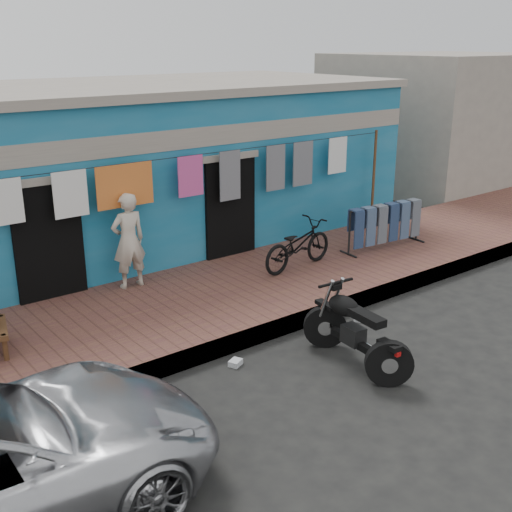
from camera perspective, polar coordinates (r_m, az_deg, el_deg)
The scene contains 13 objects.
ground at distance 8.59m, azimuth 8.34°, elevation -10.71°, with size 80.00×80.00×0.00m, color black.
sidewalk at distance 10.60m, azimuth -3.32°, elevation -3.88°, with size 28.00×3.00×0.25m, color brown.
curb at distance 9.54m, azimuth 1.67°, elevation -6.53°, with size 28.00×0.10×0.25m, color gray.
building at distance 13.51m, azimuth -13.18°, elevation 7.54°, with size 12.20×5.20×3.36m.
neighbor_right at distance 20.59m, azimuth 16.22°, elevation 11.60°, with size 6.00×5.00×3.80m, color #9E9384.
clothesline at distance 10.94m, azimuth -8.65°, elevation 6.03°, with size 10.06×0.06×2.10m.
seated_person at distance 10.74m, azimuth -11.27°, elevation 1.35°, with size 0.58×0.39×1.61m, color beige.
bicycle at distance 11.52m, azimuth 3.74°, elevation 1.46°, with size 0.58×1.64×1.06m, color black.
motorcycle at distance 8.70m, azimuth 8.88°, elevation -6.43°, with size 0.73×1.68×1.06m, color black, non-canonical shape.
jeans_rack at distance 12.92m, azimuth 11.36°, elevation 2.69°, with size 1.93×0.56×0.91m, color black, non-canonical shape.
litter_a at distance 8.80m, azimuth -1.83°, elevation -9.46°, with size 0.18×0.14×0.08m, color silver.
litter_b at distance 10.22m, azimuth 9.04°, elevation -5.51°, with size 0.14×0.11×0.07m, color silver.
litter_c at distance 9.63m, azimuth 8.76°, elevation -7.05°, with size 0.21×0.16×0.08m, color silver.
Camera 1 is at (-5.50, -5.10, 4.19)m, focal length 45.00 mm.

